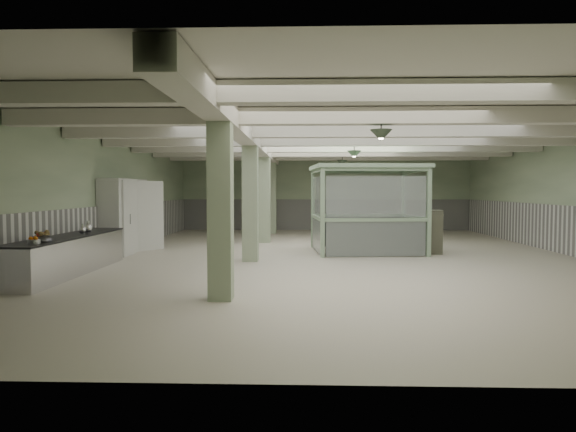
{
  "coord_description": "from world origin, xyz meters",
  "views": [
    {
      "loc": [
        -0.98,
        -15.14,
        2.0
      ],
      "look_at": [
        -1.43,
        -1.82,
        1.3
      ],
      "focal_mm": 32.0,
      "sensor_mm": 36.0,
      "label": 1
    }
  ],
  "objects_px": {
    "prep_counter": "(69,255)",
    "guard_booth": "(367,194)",
    "walkin_cooler": "(125,214)",
    "filing_cabinet": "(434,232)"
  },
  "relations": [
    {
      "from": "prep_counter",
      "to": "guard_booth",
      "type": "distance_m",
      "value": 8.91
    },
    {
      "from": "prep_counter",
      "to": "guard_booth",
      "type": "height_order",
      "value": "guard_booth"
    },
    {
      "from": "guard_booth",
      "to": "walkin_cooler",
      "type": "bearing_deg",
      "value": 178.98
    },
    {
      "from": "walkin_cooler",
      "to": "guard_booth",
      "type": "xyz_separation_m",
      "value": [
        7.6,
        0.55,
        0.62
      ]
    },
    {
      "from": "prep_counter",
      "to": "filing_cabinet",
      "type": "relative_size",
      "value": 3.62
    },
    {
      "from": "walkin_cooler",
      "to": "guard_booth",
      "type": "height_order",
      "value": "guard_booth"
    },
    {
      "from": "walkin_cooler",
      "to": "guard_booth",
      "type": "bearing_deg",
      "value": 4.14
    },
    {
      "from": "prep_counter",
      "to": "walkin_cooler",
      "type": "distance_m",
      "value": 4.09
    },
    {
      "from": "prep_counter",
      "to": "walkin_cooler",
      "type": "height_order",
      "value": "walkin_cooler"
    },
    {
      "from": "prep_counter",
      "to": "filing_cabinet",
      "type": "distance_m",
      "value": 10.44
    }
  ]
}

